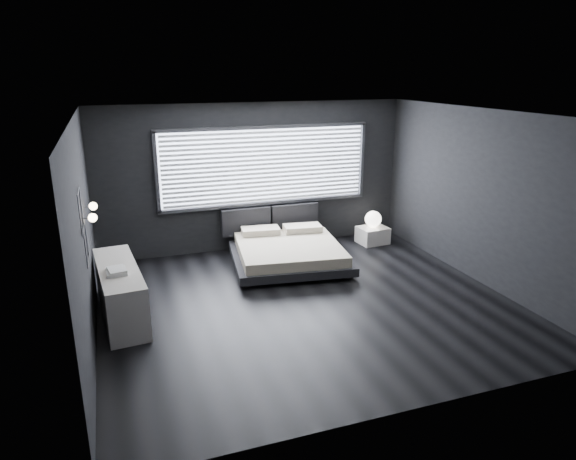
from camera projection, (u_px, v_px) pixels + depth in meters
name	position (u px, v px, depth m)	size (l,w,h in m)	color
room	(308.00, 214.00, 7.35)	(6.04, 6.00, 2.80)	black
window	(266.00, 166.00, 9.78)	(4.14, 0.09, 1.52)	white
headboard	(271.00, 219.00, 10.06)	(1.96, 0.16, 0.52)	black
sconce_near	(92.00, 218.00, 6.42)	(0.18, 0.11, 0.11)	silver
sconce_far	(93.00, 206.00, 6.96)	(0.18, 0.11, 0.11)	silver
wall_art_upper	(80.00, 211.00, 5.78)	(0.01, 0.48, 0.48)	#47474C
wall_art_lower	(86.00, 244.00, 6.15)	(0.01, 0.48, 0.48)	#47474C
bed	(289.00, 252.00, 9.21)	(2.23, 2.15, 0.52)	black
nightstand	(373.00, 235.00, 10.38)	(0.56, 0.47, 0.33)	silver
orb_lamp	(373.00, 219.00, 10.32)	(0.33, 0.33, 0.33)	white
dresser	(120.00, 292.00, 7.25)	(0.69, 1.91, 0.75)	silver
book_stack	(116.00, 271.00, 6.91)	(0.29, 0.37, 0.07)	silver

